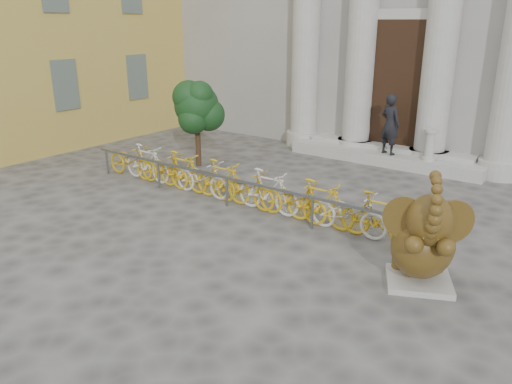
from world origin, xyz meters
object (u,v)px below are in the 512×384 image
Objects in this scene: elephant_statue at (424,244)px; bike_rack at (233,183)px; tree at (197,107)px; pedestrian at (390,124)px.

bike_rack is (-4.97, 1.25, -0.25)m from elephant_statue.
elephant_statue is at bearing -21.99° from tree.
bike_rack is 3.66m from tree.
bike_rack is at bearing 141.03° from elephant_statue.
elephant_statue reaches higher than bike_rack.
bike_rack is at bearing 90.12° from pedestrian.
elephant_statue is 1.15× the size of pedestrian.
pedestrian is at bearing 91.62° from elephant_statue.
tree is 1.42× the size of pedestrian.
pedestrian is (-3.27, 6.58, 0.50)m from elephant_statue.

